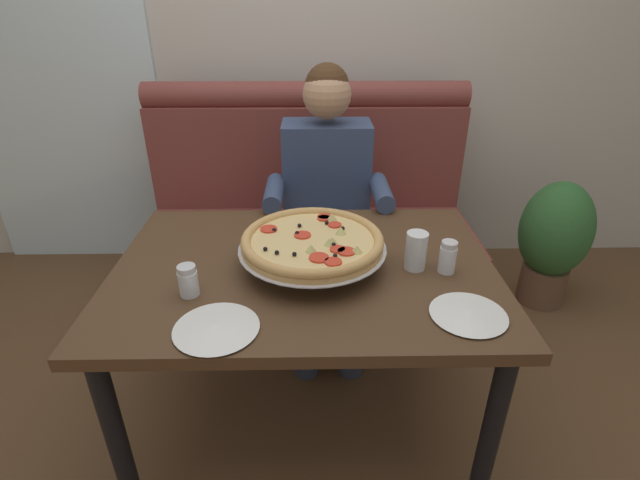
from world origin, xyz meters
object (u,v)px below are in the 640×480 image
diner_main (327,197)px  shaker_parmesan (447,259)px  booth_bench (307,231)px  shaker_pepper_flakes (188,283)px  plate_near_left (469,313)px  potted_plant (554,239)px  plate_near_right (216,327)px  drinking_glass (416,253)px  pizza (313,242)px  dining_table (305,287)px

diner_main → shaker_parmesan: diner_main is taller
booth_bench → shaker_pepper_flakes: 1.19m
plate_near_left → potted_plant: 1.43m
shaker_parmesan → plate_near_right: (-0.69, -0.28, -0.04)m
diner_main → plate_near_left: 1.00m
shaker_pepper_flakes → drinking_glass: 0.71m
booth_bench → potted_plant: size_ratio=2.41×
diner_main → booth_bench: bearing=109.5°
shaker_pepper_flakes → plate_near_right: 0.20m
drinking_glass → potted_plant: drinking_glass is taller
pizza → dining_table: bearing=-176.8°
booth_bench → diner_main: bearing=-70.5°
shaker_parmesan → potted_plant: shaker_parmesan is taller
shaker_pepper_flakes → booth_bench: bearing=72.5°
plate_near_right → potted_plant: (1.52, 1.16, -0.36)m
plate_near_left → plate_near_right: 0.69m
shaker_parmesan → potted_plant: size_ratio=0.15×
diner_main → drinking_glass: 0.72m
diner_main → drinking_glass: size_ratio=10.11×
dining_table → pizza: bearing=3.2°
shaker_parmesan → plate_near_left: shaker_parmesan is taller
booth_bench → shaker_parmesan: booth_bench is taller
plate_near_left → potted_plant: bearing=53.1°
shaker_parmesan → plate_near_left: 0.24m
plate_near_right → drinking_glass: (0.59, 0.31, 0.04)m
pizza → potted_plant: size_ratio=0.68×
dining_table → shaker_pepper_flakes: (-0.34, -0.16, 0.13)m
shaker_parmesan → plate_near_right: size_ratio=0.47×
shaker_pepper_flakes → potted_plant: 1.95m
diner_main → shaker_parmesan: bearing=-62.4°
pizza → shaker_parmesan: size_ratio=4.43×
diner_main → shaker_parmesan: 0.79m
dining_table → drinking_glass: 0.39m
dining_table → shaker_parmesan: bearing=-6.0°
booth_bench → dining_table: 0.95m
pizza → plate_near_right: 0.43m
shaker_parmesan → plate_near_right: 0.74m
drinking_glass → diner_main: bearing=111.6°
pizza → booth_bench: bearing=91.8°
shaker_parmesan → potted_plant: bearing=46.3°
diner_main → potted_plant: 1.25m
plate_near_left → drinking_glass: size_ratio=1.70×
dining_table → booth_bench: bearing=90.0°
shaker_parmesan → drinking_glass: drinking_glass is taller
dining_table → shaker_pepper_flakes: size_ratio=12.81×
booth_bench → potted_plant: booth_bench is taller
shaker_pepper_flakes → plate_near_right: size_ratio=0.42×
booth_bench → drinking_glass: size_ratio=13.36×
potted_plant → shaker_parmesan: bearing=-133.7°
booth_bench → pizza: bearing=-88.2°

